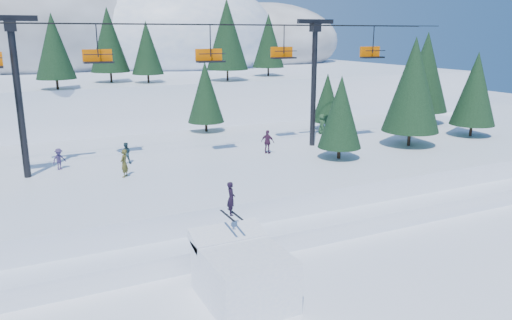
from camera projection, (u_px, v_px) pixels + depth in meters
name	position (u px, v px, depth m)	size (l,w,h in m)	color
ground	(277.00, 312.00, 21.60)	(160.00, 160.00, 0.00)	white
mid_shelf	(162.00, 178.00, 36.98)	(70.00, 22.00, 2.50)	white
berm	(211.00, 235.00, 28.44)	(70.00, 6.00, 1.10)	white
mountain_ridge	(37.00, 46.00, 81.01)	(119.00, 60.95, 26.46)	white
jump_kicker	(243.00, 273.00, 22.33)	(3.51, 4.79, 5.13)	white
chairlift	(177.00, 67.00, 35.65)	(46.00, 3.21, 10.28)	black
conifer_stand	(212.00, 97.00, 37.97)	(62.39, 17.77, 9.38)	black
distant_skiers	(167.00, 151.00, 36.46)	(33.45, 9.54, 1.88)	#372C53
banner_near	(328.00, 234.00, 28.61)	(2.85, 0.28, 0.90)	black
banner_far	(335.00, 220.00, 30.72)	(2.86, 0.09, 0.90)	black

